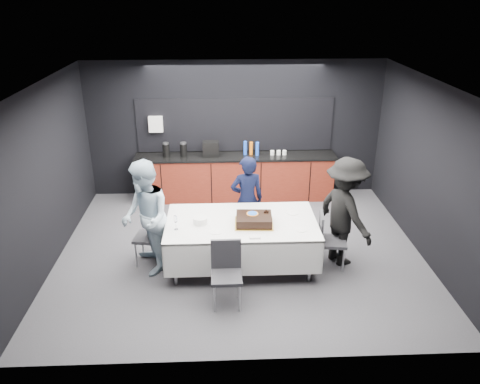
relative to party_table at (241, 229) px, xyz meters
name	(u,v)px	position (x,y,z in m)	size (l,w,h in m)	color
ground	(240,251)	(0.00, 0.40, -0.64)	(6.00, 6.00, 0.00)	#47474C
room_shell	(240,146)	(0.00, 0.40, 1.22)	(6.04, 5.04, 2.82)	white
kitchenette	(235,173)	(-0.02, 2.62, -0.10)	(4.10, 0.64, 2.05)	#5D190E
party_table	(241,229)	(0.00, 0.00, 0.00)	(2.32, 1.32, 0.78)	#99999E
cake_assembly	(254,220)	(0.19, -0.10, 0.21)	(0.60, 0.50, 0.18)	gold
plate_stack	(200,220)	(-0.63, -0.04, 0.19)	(0.22, 0.22, 0.10)	white
loose_plate_near	(215,231)	(-0.40, -0.32, 0.14)	(0.20, 0.20, 0.01)	white
loose_plate_right_a	(293,213)	(0.83, 0.25, 0.14)	(0.20, 0.20, 0.01)	white
loose_plate_right_b	(301,230)	(0.87, -0.32, 0.14)	(0.18, 0.18, 0.01)	white
loose_plate_far	(246,212)	(0.09, 0.32, 0.14)	(0.20, 0.20, 0.01)	white
fork_pile	(255,237)	(0.17, -0.52, 0.15)	(0.16, 0.10, 0.02)	white
champagne_flute	(176,220)	(-0.98, -0.22, 0.30)	(0.06, 0.06, 0.22)	white
chair_left	(153,233)	(-1.39, 0.13, -0.11)	(0.48, 0.48, 0.92)	#2C2C31
chair_right	(328,236)	(1.34, -0.10, -0.11)	(0.47, 0.47, 0.92)	#2C2C31
chair_near	(226,268)	(-0.25, -0.93, -0.11)	(0.42, 0.42, 0.92)	#2C2C31
person_center	(247,200)	(0.13, 0.79, 0.14)	(0.57, 0.37, 1.56)	black
person_left	(145,218)	(-1.45, -0.06, 0.26)	(0.87, 0.68, 1.79)	#A6BFD1
person_right	(345,212)	(1.62, 0.05, 0.24)	(1.14, 0.65, 1.76)	black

